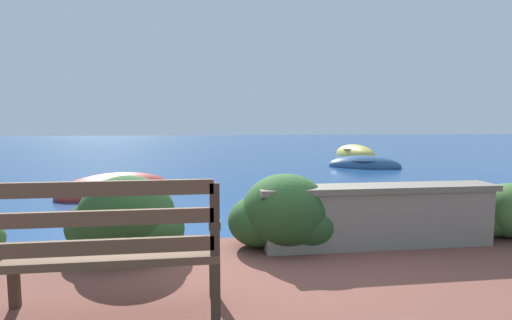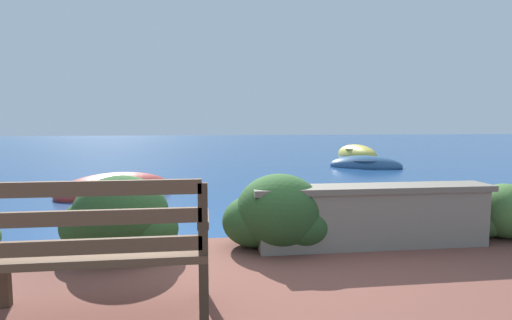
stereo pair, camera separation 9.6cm
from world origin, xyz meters
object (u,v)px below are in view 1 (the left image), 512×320
object	(u,v)px
park_bench	(107,246)
rowboat_mid	(364,165)
rowboat_far	(355,154)
rowboat_nearest	(117,191)

from	to	relation	value
park_bench	rowboat_mid	size ratio (longest dim) A/B	0.56
park_bench	rowboat_mid	xyz separation A→B (m)	(5.91, 9.84, -0.64)
rowboat_far	park_bench	bearing A→B (deg)	-38.25
rowboat_nearest	rowboat_mid	world-z (taller)	rowboat_nearest
rowboat_mid	rowboat_far	world-z (taller)	rowboat_far
rowboat_mid	rowboat_nearest	bearing A→B (deg)	56.13
rowboat_nearest	rowboat_far	size ratio (longest dim) A/B	0.97
rowboat_mid	rowboat_far	size ratio (longest dim) A/B	0.92
rowboat_nearest	rowboat_mid	distance (m)	8.09
park_bench	rowboat_mid	bearing A→B (deg)	54.08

